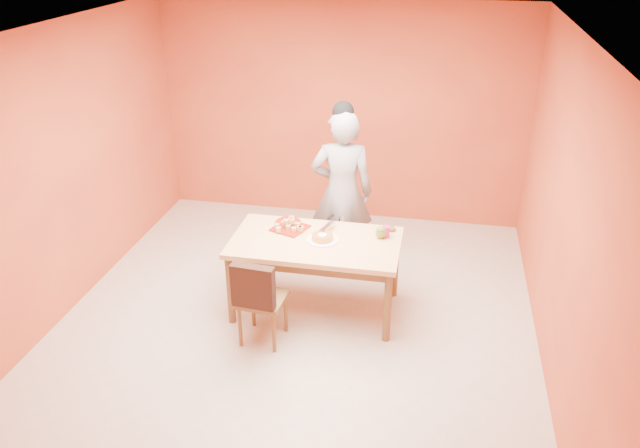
% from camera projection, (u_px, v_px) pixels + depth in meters
% --- Properties ---
extents(floor, '(5.00, 5.00, 0.00)m').
position_uv_depth(floor, '(297.00, 320.00, 6.04)').
color(floor, beige).
rests_on(floor, ground).
extents(ceiling, '(5.00, 5.00, 0.00)m').
position_uv_depth(ceiling, '(291.00, 33.00, 4.85)').
color(ceiling, silver).
rests_on(ceiling, wall_back).
extents(wall_back, '(4.50, 0.00, 4.50)m').
position_uv_depth(wall_back, '(342.00, 113.00, 7.64)').
color(wall_back, '#C4552D').
rests_on(wall_back, floor).
extents(wall_left, '(0.00, 5.00, 5.00)m').
position_uv_depth(wall_left, '(61.00, 174.00, 5.84)').
color(wall_left, '#C4552D').
rests_on(wall_left, floor).
extents(wall_right, '(0.00, 5.00, 5.00)m').
position_uv_depth(wall_right, '(564.00, 214.00, 5.05)').
color(wall_right, '#C4552D').
rests_on(wall_right, floor).
extents(dining_table, '(1.60, 0.90, 0.76)m').
position_uv_depth(dining_table, '(316.00, 249.00, 5.94)').
color(dining_table, '#EBB87B').
rests_on(dining_table, floor).
extents(dining_chair, '(0.43, 0.50, 0.87)m').
position_uv_depth(dining_chair, '(262.00, 298.00, 5.57)').
color(dining_chair, brown).
rests_on(dining_chair, floor).
extents(pastry_pile, '(0.27, 0.27, 0.09)m').
position_uv_depth(pastry_pile, '(290.00, 223.00, 6.09)').
color(pastry_pile, tan).
rests_on(pastry_pile, pastry_platter).
extents(person, '(0.70, 0.51, 1.80)m').
position_uv_depth(person, '(342.00, 193.00, 6.57)').
color(person, gray).
rests_on(person, floor).
extents(pastry_platter, '(0.39, 0.39, 0.02)m').
position_uv_depth(pastry_platter, '(290.00, 228.00, 6.11)').
color(pastry_platter, maroon).
rests_on(pastry_platter, dining_table).
extents(red_dinner_plate, '(0.30, 0.30, 0.02)m').
position_uv_depth(red_dinner_plate, '(288.00, 222.00, 6.23)').
color(red_dinner_plate, maroon).
rests_on(red_dinner_plate, dining_table).
extents(white_cake_plate, '(0.35, 0.35, 0.01)m').
position_uv_depth(white_cake_plate, '(322.00, 240.00, 5.89)').
color(white_cake_plate, white).
rests_on(white_cake_plate, dining_table).
extents(sponge_cake, '(0.26, 0.26, 0.05)m').
position_uv_depth(sponge_cake, '(322.00, 237.00, 5.88)').
color(sponge_cake, orange).
rests_on(sponge_cake, white_cake_plate).
extents(cake_server, '(0.12, 0.26, 0.01)m').
position_uv_depth(cake_server, '(327.00, 226.00, 6.02)').
color(cake_server, white).
rests_on(cake_server, sponge_cake).
extents(egg_ornament, '(0.13, 0.11, 0.13)m').
position_uv_depth(egg_ornament, '(381.00, 232.00, 5.91)').
color(egg_ornament, olive).
rests_on(egg_ornament, dining_table).
extents(magenta_glass, '(0.09, 0.09, 0.11)m').
position_uv_depth(magenta_glass, '(386.00, 232.00, 5.94)').
color(magenta_glass, '#B71B6F').
rests_on(magenta_glass, dining_table).
extents(checker_tin, '(0.10, 0.10, 0.03)m').
position_uv_depth(checker_tin, '(391.00, 229.00, 6.08)').
color(checker_tin, '#3B2410').
rests_on(checker_tin, dining_table).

